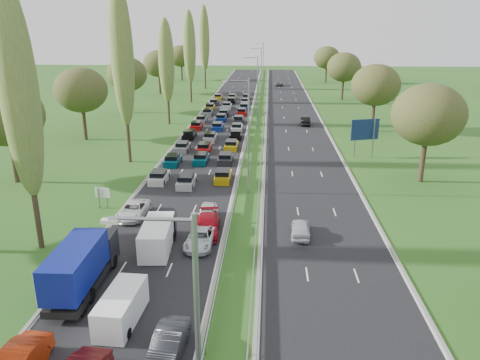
# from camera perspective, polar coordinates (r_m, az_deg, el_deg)

# --- Properties ---
(ground) EXTENTS (260.00, 260.00, 0.00)m
(ground) POSITION_cam_1_polar(r_m,az_deg,el_deg) (85.66, 2.13, 6.87)
(ground) COLOR #25531A
(ground) RESTS_ON ground
(near_carriageway) EXTENTS (10.50, 215.00, 0.04)m
(near_carriageway) POSITION_cam_1_polar(r_m,az_deg,el_deg) (88.53, -2.23, 7.24)
(near_carriageway) COLOR black
(near_carriageway) RESTS_ON ground
(far_carriageway) EXTENTS (10.50, 215.00, 0.04)m
(far_carriageway) POSITION_cam_1_polar(r_m,az_deg,el_deg) (88.22, 6.59, 7.09)
(far_carriageway) COLOR black
(far_carriageway) RESTS_ON ground
(central_reservation) EXTENTS (2.36, 215.00, 0.32)m
(central_reservation) POSITION_cam_1_polar(r_m,az_deg,el_deg) (88.01, 2.18, 7.54)
(central_reservation) COLOR gray
(central_reservation) RESTS_ON ground
(lamp_columns) EXTENTS (0.18, 140.18, 12.00)m
(lamp_columns) POSITION_cam_1_polar(r_m,az_deg,el_deg) (82.70, 2.14, 10.67)
(lamp_columns) COLOR gray
(lamp_columns) RESTS_ON ground
(poplar_row) EXTENTS (2.80, 127.80, 22.44)m
(poplar_row) POSITION_cam_1_polar(r_m,az_deg,el_deg) (74.47, -10.82, 14.47)
(poplar_row) COLOR #2D2116
(poplar_row) RESTS_ON ground
(woodland_left) EXTENTS (8.00, 166.00, 11.10)m
(woodland_left) POSITION_cam_1_polar(r_m,az_deg,el_deg) (73.02, -19.80, 9.94)
(woodland_left) COLOR #2D2116
(woodland_left) RESTS_ON ground
(woodland_right) EXTENTS (8.00, 153.00, 11.10)m
(woodland_right) POSITION_cam_1_polar(r_m,az_deg,el_deg) (73.33, 17.58, 10.19)
(woodland_right) COLOR #2D2116
(woodland_right) RESTS_ON ground
(traffic_queue_fill) EXTENTS (9.14, 68.72, 0.80)m
(traffic_queue_fill) POSITION_cam_1_polar(r_m,az_deg,el_deg) (83.69, -2.58, 6.90)
(traffic_queue_fill) COLOR silver
(traffic_queue_fill) RESTS_ON ground
(near_car_2) EXTENTS (2.39, 4.96, 1.36)m
(near_car_2) POSITION_cam_1_polar(r_m,az_deg,el_deg) (44.56, -12.85, -3.58)
(near_car_2) COLOR white
(near_car_2) RESTS_ON near_carriageway
(near_car_7) EXTENTS (2.32, 5.15, 1.46)m
(near_car_7) POSITION_cam_1_polar(r_m,az_deg,el_deg) (38.87, -10.19, -6.66)
(near_car_7) COLOR #054E4E
(near_car_7) RESTS_ON near_carriageway
(near_car_9) EXTENTS (1.82, 4.50, 1.45)m
(near_car_9) POSITION_cam_1_polar(r_m,az_deg,el_deg) (26.83, -8.73, -19.13)
(near_car_9) COLOR #212327
(near_car_9) RESTS_ON near_carriageway
(near_car_10) EXTENTS (2.34, 4.79, 1.31)m
(near_car_10) POSITION_cam_1_polar(r_m,az_deg,el_deg) (38.12, -4.85, -7.06)
(near_car_10) COLOR silver
(near_car_10) RESTS_ON near_carriageway
(near_car_11) EXTENTS (2.33, 5.18, 1.47)m
(near_car_11) POSITION_cam_1_polar(r_m,az_deg,el_deg) (40.22, -4.03, -5.51)
(near_car_11) COLOR #9D0918
(near_car_11) RESTS_ON near_carriageway
(near_car_12) EXTENTS (1.86, 4.31, 1.45)m
(near_car_12) POSITION_cam_1_polar(r_m,az_deg,el_deg) (42.69, -3.98, -4.08)
(near_car_12) COLOR silver
(near_car_12) RESTS_ON near_carriageway
(far_car_0) EXTENTS (1.85, 4.06, 1.35)m
(far_car_0) POSITION_cam_1_polar(r_m,az_deg,el_deg) (39.99, 7.42, -5.87)
(far_car_0) COLOR silver
(far_car_0) RESTS_ON far_carriageway
(far_car_1) EXTENTS (1.68, 4.59, 1.50)m
(far_car_1) POSITION_cam_1_polar(r_m,az_deg,el_deg) (85.21, 7.97, 7.17)
(far_car_1) COLOR black
(far_car_1) RESTS_ON far_carriageway
(far_car_2) EXTENTS (2.58, 5.08, 1.37)m
(far_car_2) POSITION_cam_1_polar(r_m,az_deg,el_deg) (141.99, 4.75, 11.67)
(far_car_2) COLOR slate
(far_car_2) RESTS_ON far_carriageway
(blue_lorry) EXTENTS (2.33, 8.38, 3.54)m
(blue_lorry) POSITION_cam_1_polar(r_m,az_deg,el_deg) (33.22, -18.69, -9.81)
(blue_lorry) COLOR black
(blue_lorry) RESTS_ON near_carriageway
(white_van_front) EXTENTS (1.89, 4.82, 1.94)m
(white_van_front) POSITION_cam_1_polar(r_m,az_deg,el_deg) (29.89, -14.14, -14.61)
(white_van_front) COLOR white
(white_van_front) RESTS_ON near_carriageway
(white_van_rear) EXTENTS (2.15, 5.49, 2.21)m
(white_van_rear) POSITION_cam_1_polar(r_m,az_deg,el_deg) (37.88, -9.99, -6.70)
(white_van_rear) COLOR white
(white_van_rear) RESTS_ON near_carriageway
(info_sign) EXTENTS (1.50, 0.29, 2.10)m
(info_sign) POSITION_cam_1_polar(r_m,az_deg,el_deg) (47.22, -16.40, -1.76)
(info_sign) COLOR gray
(info_sign) RESTS_ON ground
(direction_sign) EXTENTS (3.86, 1.25, 5.20)m
(direction_sign) POSITION_cam_1_polar(r_m,az_deg,el_deg) (64.87, 14.98, 5.76)
(direction_sign) COLOR gray
(direction_sign) RESTS_ON ground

